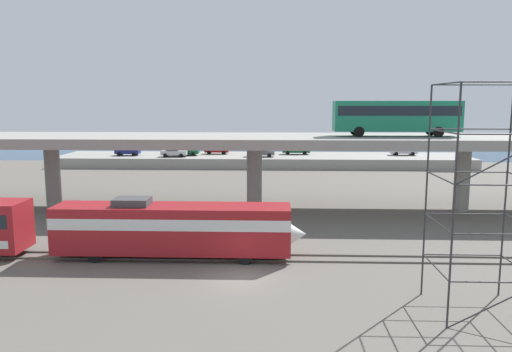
{
  "coord_description": "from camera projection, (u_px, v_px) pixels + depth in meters",
  "views": [
    {
      "loc": [
        2.04,
        -29.55,
        10.81
      ],
      "look_at": [
        0.38,
        14.24,
        4.22
      ],
      "focal_mm": 35.41,
      "sensor_mm": 36.0,
      "label": 1
    }
  ],
  "objects": [
    {
      "name": "ground_plane",
      "position": [
        241.0,
        278.0,
        30.88
      ],
      "size": [
        260.0,
        260.0,
        0.0
      ],
      "primitive_type": "plane",
      "color": "#605B54"
    },
    {
      "name": "parked_car_5",
      "position": [
        217.0,
        150.0,
        86.89
      ],
      "size": [
        4.06,
        1.84,
        1.5
      ],
      "color": "maroon",
      "rests_on": "pier_parking_lot"
    },
    {
      "name": "parked_car_0",
      "position": [
        404.0,
        151.0,
        84.98
      ],
      "size": [
        4.41,
        1.93,
        1.5
      ],
      "rotation": [
        0.0,
        0.0,
        3.14
      ],
      "color": "#B7B7BC",
      "rests_on": "pier_parking_lot"
    },
    {
      "name": "parked_car_7",
      "position": [
        127.0,
        151.0,
        84.43
      ],
      "size": [
        4.01,
        1.89,
        1.5
      ],
      "color": "navy",
      "rests_on": "pier_parking_lot"
    },
    {
      "name": "transit_bus_on_overpass",
      "position": [
        396.0,
        115.0,
        48.55
      ],
      "size": [
        12.0,
        2.68,
        3.4
      ],
      "color": "#197A56",
      "rests_on": "highway_overpass"
    },
    {
      "name": "parked_car_1",
      "position": [
        184.0,
        149.0,
        86.97
      ],
      "size": [
        4.14,
        1.88,
        1.5
      ],
      "rotation": [
        0.0,
        0.0,
        3.14
      ],
      "color": "silver",
      "rests_on": "pier_parking_lot"
    },
    {
      "name": "parked_car_3",
      "position": [
        174.0,
        152.0,
        82.52
      ],
      "size": [
        4.15,
        1.99,
        1.5
      ],
      "color": "#B7B7BC",
      "rests_on": "pier_parking_lot"
    },
    {
      "name": "rail_strip_near",
      "position": [
        244.0,
        261.0,
        34.13
      ],
      "size": [
        110.0,
        0.12,
        0.12
      ],
      "primitive_type": "cube",
      "color": "#59544C",
      "rests_on": "ground_plane"
    },
    {
      "name": "parked_car_6",
      "position": [
        296.0,
        150.0,
        86.35
      ],
      "size": [
        4.66,
        1.86,
        1.5
      ],
      "rotation": [
        0.0,
        0.0,
        3.14
      ],
      "color": "#0C4C26",
      "rests_on": "pier_parking_lot"
    },
    {
      "name": "rail_strip_far",
      "position": [
        245.0,
        254.0,
        35.53
      ],
      "size": [
        110.0,
        0.12,
        0.12
      ],
      "primitive_type": "cube",
      "color": "#59544C",
      "rests_on": "ground_plane"
    },
    {
      "name": "parked_car_4",
      "position": [
        261.0,
        152.0,
        82.56
      ],
      "size": [
        4.45,
        1.94,
        1.5
      ],
      "rotation": [
        0.0,
        0.0,
        3.14
      ],
      "color": "#515459",
      "rests_on": "pier_parking_lot"
    },
    {
      "name": "scaffolding_tower",
      "position": [
        483.0,
        192.0,
        25.14
      ],
      "size": [
        4.37,
        4.37,
        11.68
      ],
      "color": "#2D2D30",
      "rests_on": "ground_plane"
    },
    {
      "name": "train_locomotive",
      "position": [
        184.0,
        227.0,
        34.67
      ],
      "size": [
        17.28,
        3.04,
        4.18
      ],
      "color": "maroon",
      "rests_on": "ground_plane"
    },
    {
      "name": "harbor_water",
      "position": [
        265.0,
        151.0,
        107.96
      ],
      "size": [
        140.0,
        36.0,
        0.01
      ],
      "primitive_type": "cube",
      "color": "navy",
      "rests_on": "ground_plane"
    },
    {
      "name": "pier_parking_lot",
      "position": [
        263.0,
        160.0,
        85.11
      ],
      "size": [
        68.08,
        11.87,
        1.64
      ],
      "primitive_type": "cube",
      "color": "gray",
      "rests_on": "ground_plane"
    },
    {
      "name": "parked_car_2",
      "position": [
        186.0,
        151.0,
        84.61
      ],
      "size": [
        4.34,
        1.94,
        1.5
      ],
      "rotation": [
        0.0,
        0.0,
        3.14
      ],
      "color": "#0C4C26",
      "rests_on": "pier_parking_lot"
    },
    {
      "name": "highway_overpass",
      "position": [
        254.0,
        143.0,
        49.66
      ],
      "size": [
        96.0,
        10.59,
        7.35
      ],
      "color": "gray",
      "rests_on": "ground_plane"
    }
  ]
}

